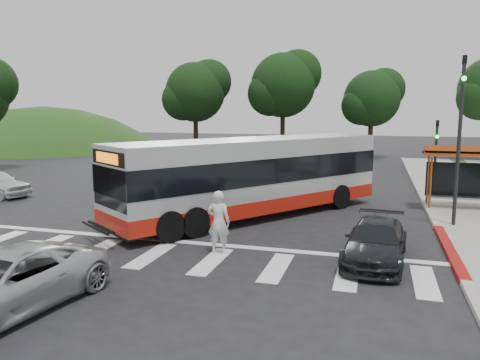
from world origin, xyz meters
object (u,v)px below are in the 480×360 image
at_px(transit_bus, 253,178).
at_px(pedestrian, 219,222).
at_px(silver_suv_south, 3,282).
at_px(dark_sedan, 376,242).

bearing_deg(transit_bus, pedestrian, -51.89).
bearing_deg(silver_suv_south, pedestrian, 68.51).
bearing_deg(transit_bus, dark_sedan, -8.85).
height_order(transit_bus, silver_suv_south, transit_bus).
distance_m(pedestrian, dark_sedan, 4.83).
distance_m(dark_sedan, silver_suv_south, 10.00).
bearing_deg(pedestrian, silver_suv_south, 59.11).
relative_size(pedestrian, dark_sedan, 0.48).
bearing_deg(dark_sedan, pedestrian, -169.23).
bearing_deg(dark_sedan, silver_suv_south, -138.18).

